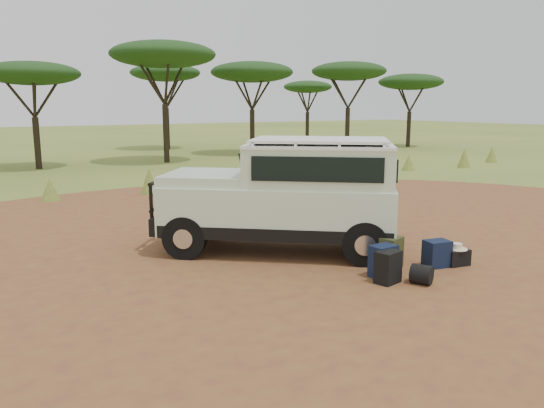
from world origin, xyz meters
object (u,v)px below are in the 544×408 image
backpack_navy (383,261)px  walking_staff (199,221)px  hard_case (456,257)px  safari_vehicle (286,198)px  backpack_black (388,267)px  backpack_olive (391,253)px  duffel_navy (437,254)px

backpack_navy → walking_staff: bearing=127.7°
backpack_navy → hard_case: bearing=-9.2°
safari_vehicle → backpack_black: size_ratio=8.63×
safari_vehicle → walking_staff: (-1.70, 0.39, -0.35)m
backpack_navy → hard_case: size_ratio=1.31×
backpack_olive → walking_staff: bearing=121.8°
walking_staff → hard_case: (3.82, -2.84, -0.59)m
hard_case → duffel_navy: bearing=172.5°
backpack_black → backpack_navy: bearing=49.4°
walking_staff → backpack_navy: size_ratio=2.79×
safari_vehicle → backpack_black: bearing=-42.3°
backpack_navy → duffel_navy: 1.24m
backpack_black → hard_case: (1.77, 0.06, -0.12)m
walking_staff → duffel_navy: 4.41m
backpack_olive → hard_case: (1.13, -0.52, -0.13)m
safari_vehicle → backpack_black: 2.67m
walking_staff → backpack_olive: bearing=-91.5°
backpack_navy → hard_case: backpack_navy is taller
backpack_black → backpack_olive: backpack_olive is taller
backpack_black → hard_case: bearing=-10.0°
safari_vehicle → duffel_navy: 3.03m
backpack_black → duffel_navy: 1.40m
safari_vehicle → backpack_navy: bearing=-37.8°
hard_case → backpack_navy: bearing=-176.4°
backpack_black → hard_case: size_ratio=1.27×
safari_vehicle → backpack_navy: (0.50, -2.25, -0.81)m
safari_vehicle → backpack_olive: safari_vehicle is taller
walking_staff → hard_case: bearing=-87.3°
backpack_navy → backpack_olive: bearing=30.4°
safari_vehicle → duffel_navy: size_ratio=9.56×
backpack_olive → duffel_navy: backpack_olive is taller
backpack_navy → backpack_olive: 0.59m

